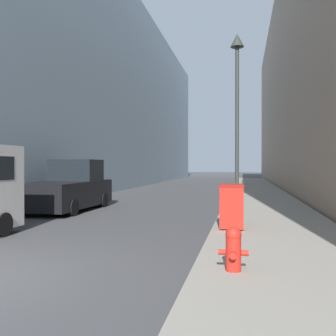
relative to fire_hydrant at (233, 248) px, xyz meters
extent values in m
cube|color=gray|center=(1.09, 16.96, -0.46)|extent=(3.56, 60.00, 0.15)
cube|color=#849EB2|center=(-14.79, 24.96, 7.75)|extent=(12.00, 60.00, 16.57)
cylinder|color=red|center=(0.00, 0.00, -0.11)|extent=(0.25, 0.25, 0.55)
sphere|color=red|center=(0.00, 0.00, 0.21)|extent=(0.26, 0.26, 0.26)
cylinder|color=red|center=(0.00, 0.00, 0.29)|extent=(0.07, 0.07, 0.06)
cylinder|color=red|center=(0.00, -0.18, -0.08)|extent=(0.11, 0.12, 0.11)
cylinder|color=red|center=(-0.19, 0.00, -0.08)|extent=(0.12, 0.09, 0.09)
cylinder|color=red|center=(0.19, 0.00, -0.08)|extent=(0.12, 0.09, 0.09)
cube|color=red|center=(-0.15, 4.10, 0.21)|extent=(0.63, 0.63, 1.11)
cube|color=maroon|center=(-0.15, 4.10, 0.80)|extent=(0.65, 0.65, 0.08)
cylinder|color=black|center=(-0.42, 4.37, -0.30)|extent=(0.05, 0.16, 0.16)
cylinder|color=black|center=(0.12, 4.37, -0.30)|extent=(0.05, 0.16, 0.16)
cylinder|color=#2D332D|center=(-0.07, 7.34, -0.26)|extent=(0.26, 0.26, 0.25)
cylinder|color=#2D332D|center=(-0.07, 7.34, 2.59)|extent=(0.13, 0.13, 5.94)
cone|color=#2D332D|center=(-0.07, 7.34, 5.80)|extent=(0.48, 0.48, 0.48)
cylinder|color=black|center=(-6.09, 2.58, -0.21)|extent=(0.24, 0.64, 0.64)
cube|color=black|center=(-7.05, 8.24, 0.16)|extent=(2.11, 5.00, 1.04)
cube|color=black|center=(-7.05, 9.11, 1.14)|extent=(1.94, 1.60, 0.92)
cylinder|color=black|center=(-8.04, 9.79, -0.21)|extent=(0.24, 0.64, 0.64)
cylinder|color=black|center=(-6.07, 9.79, -0.21)|extent=(0.24, 0.64, 0.64)
cylinder|color=black|center=(-8.04, 6.69, -0.21)|extent=(0.24, 0.64, 0.64)
cylinder|color=black|center=(-6.07, 6.69, -0.21)|extent=(0.24, 0.64, 0.64)
camera|label=1|loc=(0.16, -6.19, 1.35)|focal=40.00mm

